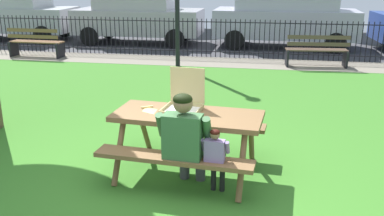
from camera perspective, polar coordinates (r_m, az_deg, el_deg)
ground at (r=6.80m, az=-0.14°, el=-3.12°), size 28.00×12.34×0.02m
cobblestone_walkway at (r=12.02m, az=4.42°, el=6.07°), size 28.00×1.40×0.01m
street_asphalt at (r=15.98m, az=5.87°, el=8.91°), size 28.00×6.66×0.01m
picnic_table_foreground at (r=5.23m, az=-0.60°, el=-2.55°), size 1.92×1.63×0.79m
pizza_box_open at (r=5.29m, az=-1.07°, el=1.03°), size 0.50×0.51×0.51m
pizza_slice_on_table at (r=5.33m, az=-5.73°, el=-0.18°), size 0.26×0.29×0.02m
adult_at_table at (r=4.73m, az=-0.92°, el=-4.02°), size 0.63×0.61×1.19m
child_at_table at (r=4.68m, az=3.20°, el=-6.31°), size 0.32×0.31×0.82m
iron_fence_streetside at (r=12.61m, az=4.80°, el=9.27°), size 18.48×0.03×1.12m
park_bench_left at (r=13.54m, az=-20.15°, el=8.17°), size 1.61×0.51×0.85m
park_bench_center at (r=11.83m, az=16.33°, el=7.30°), size 1.63×0.58×0.85m
parked_car_left at (r=17.35m, az=-22.82°, el=11.72°), size 4.46×2.02×1.94m
parked_car_center at (r=15.36m, az=-7.27°, el=12.32°), size 4.42×1.94×1.94m
parked_car_right at (r=14.69m, az=12.38°, el=12.18°), size 4.64×2.04×2.08m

